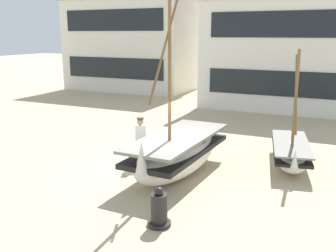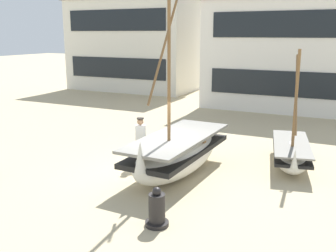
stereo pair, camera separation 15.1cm
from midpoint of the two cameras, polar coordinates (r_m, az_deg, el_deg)
The scene contains 7 objects.
ground_plane at distance 12.94m, azimuth -1.61°, elevation -6.97°, with size 120.00×120.00×0.00m, color tan.
fishing_boat_near_left at distance 14.23m, azimuth 17.86°, elevation -3.73°, with size 1.88×3.74×4.03m.
fishing_boat_centre_large at distance 12.69m, azimuth 1.68°, elevation -3.95°, with size 1.94×4.87×6.74m.
fisherman_by_hull at distance 13.60m, azimuth -3.72°, elevation -2.28°, with size 0.42×0.38×1.68m.
capstan_winch at distance 9.50m, azimuth -1.17°, elevation -12.23°, with size 0.58×0.58×0.99m.
harbor_building_main at distance 25.56m, azimuth 18.35°, elevation 10.23°, with size 10.64×6.27×6.74m.
harbor_building_annex at distance 32.68m, azimuth -4.61°, elevation 11.94°, with size 10.38×6.06×7.35m.
Camera 2 is at (5.69, -10.72, 4.51)m, focal length 41.57 mm.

